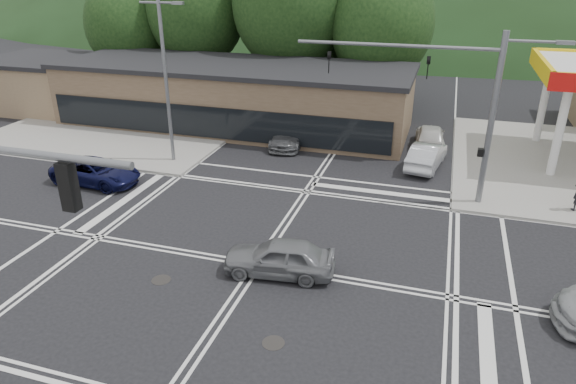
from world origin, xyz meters
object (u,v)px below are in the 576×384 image
(car_blue_west, at_px, (96,172))
(car_queue_b, at_px, (430,136))
(car_northbound, at_px, (289,135))
(car_grey_center, at_px, (279,257))
(car_queue_a, at_px, (427,155))

(car_blue_west, bearing_deg, car_queue_b, -52.91)
(car_blue_west, distance_m, car_northbound, 11.78)
(car_grey_center, bearing_deg, car_queue_b, 157.26)
(car_grey_center, bearing_deg, car_queue_a, 153.21)
(car_queue_b, bearing_deg, car_northbound, 11.08)
(car_northbound, bearing_deg, car_grey_center, -80.12)
(car_grey_center, distance_m, car_queue_a, 13.52)
(car_queue_a, distance_m, car_queue_b, 3.58)
(car_grey_center, distance_m, car_queue_b, 16.93)
(car_northbound, bearing_deg, car_blue_west, -137.12)
(car_northbound, bearing_deg, car_queue_b, 8.42)
(car_queue_a, bearing_deg, car_blue_west, 33.83)
(car_blue_west, xyz_separation_m, car_queue_b, (16.28, 11.02, 0.09))
(car_grey_center, height_order, car_northbound, car_grey_center)
(car_blue_west, bearing_deg, car_northbound, -38.28)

